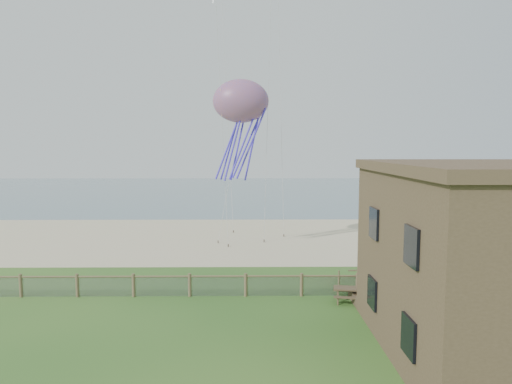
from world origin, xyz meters
TOP-DOWN VIEW (x-y plane):
  - ground at (0.00, 0.00)m, footprint 160.00×160.00m
  - sand_beach at (0.00, 22.00)m, footprint 72.00×20.00m
  - ocean at (0.00, 66.00)m, footprint 160.00×68.00m
  - chainlink_fence at (0.00, 6.00)m, footprint 36.20×0.20m
  - motel_deck at (13.00, 5.00)m, footprint 15.00×2.00m
  - picnic_table at (5.51, 5.00)m, footprint 2.11×1.74m
  - octopus_kite at (-0.47, 16.64)m, footprint 4.35×3.48m

SIDE VIEW (x-z plane):
  - ground at x=0.00m, z-range 0.00..0.00m
  - ocean at x=0.00m, z-range -0.01..0.01m
  - sand_beach at x=0.00m, z-range -0.01..0.01m
  - motel_deck at x=13.00m, z-range 0.00..0.50m
  - picnic_table at x=5.51m, z-range 0.00..0.80m
  - chainlink_fence at x=0.00m, z-range -0.07..1.18m
  - octopus_kite at x=-0.47m, z-range 5.39..13.34m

